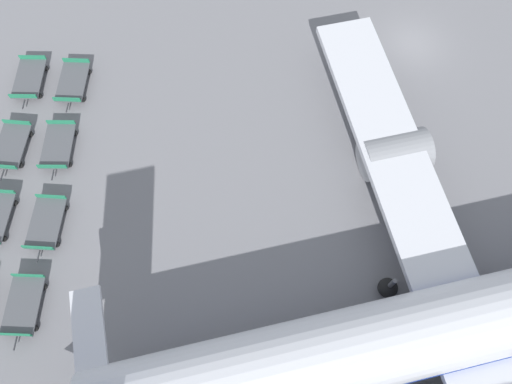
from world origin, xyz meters
name	(u,v)px	position (x,y,z in m)	size (l,w,h in m)	color
ground_plane	(412,44)	(0.00, 0.00, 0.00)	(500.00, 500.00, 0.00)	gray
airplane	(485,318)	(18.79, -2.55, 2.83)	(38.82, 42.90, 10.94)	silver
baggage_dolly_row_near_col_a	(29,79)	(-0.30, -25.53, 0.49)	(3.93, 2.20, 0.92)	#515459
baggage_dolly_row_near_col_b	(11,146)	(4.61, -26.38, 0.49)	(3.94, 2.41, 0.92)	#515459
baggage_dolly_row_mid_a_col_a	(73,82)	(0.36, -22.74, 0.49)	(3.94, 2.28, 0.92)	#515459
baggage_dolly_row_mid_a_col_b	(58,146)	(5.01, -23.59, 0.49)	(3.93, 2.19, 0.92)	#515459
baggage_dolly_row_mid_a_col_c	(46,223)	(9.96, -24.15, 0.49)	(3.94, 2.34, 0.92)	#515459
baggage_dolly_row_mid_a_col_d	(24,305)	(14.46, -25.18, 0.49)	(3.94, 2.27, 0.92)	#515459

